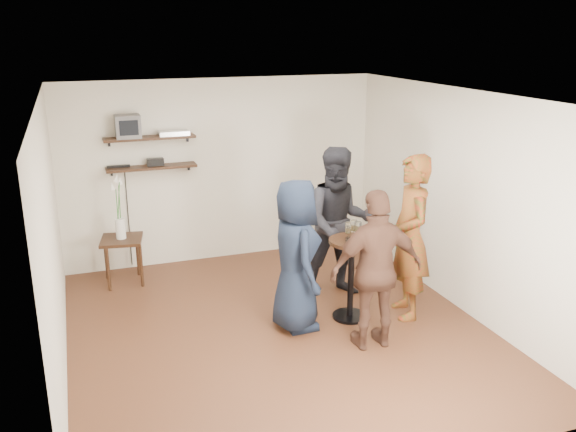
# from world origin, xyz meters

# --- Properties ---
(room) EXTENTS (4.58, 5.08, 2.68)m
(room) POSITION_xyz_m (0.00, 0.00, 1.30)
(room) COLOR #4A2417
(room) RESTS_ON ground
(shelf_upper) EXTENTS (1.20, 0.25, 0.04)m
(shelf_upper) POSITION_xyz_m (-1.00, 2.38, 1.85)
(shelf_upper) COLOR black
(shelf_upper) RESTS_ON room
(shelf_lower) EXTENTS (1.20, 0.25, 0.04)m
(shelf_lower) POSITION_xyz_m (-1.00, 2.38, 1.45)
(shelf_lower) COLOR black
(shelf_lower) RESTS_ON room
(crt_monitor) EXTENTS (0.32, 0.30, 0.30)m
(crt_monitor) POSITION_xyz_m (-1.27, 2.38, 2.02)
(crt_monitor) COLOR #59595B
(crt_monitor) RESTS_ON shelf_upper
(dvd_deck) EXTENTS (0.40, 0.24, 0.06)m
(dvd_deck) POSITION_xyz_m (-0.68, 2.38, 1.90)
(dvd_deck) COLOR silver
(dvd_deck) RESTS_ON shelf_upper
(radio) EXTENTS (0.22, 0.10, 0.10)m
(radio) POSITION_xyz_m (-0.95, 2.38, 1.52)
(radio) COLOR black
(radio) RESTS_ON shelf_lower
(power_strip) EXTENTS (0.30, 0.05, 0.03)m
(power_strip) POSITION_xyz_m (-1.43, 2.42, 1.48)
(power_strip) COLOR black
(power_strip) RESTS_ON shelf_lower
(side_table) EXTENTS (0.60, 0.60, 0.62)m
(side_table) POSITION_xyz_m (-1.50, 1.98, 0.52)
(side_table) COLOR black
(side_table) RESTS_ON room
(vase_lilies) EXTENTS (0.18, 0.19, 0.88)m
(vase_lilies) POSITION_xyz_m (-1.50, 1.98, 0.90)
(vase_lilies) COLOR white
(vase_lilies) RESTS_ON side_table
(drinks_table) EXTENTS (0.53, 0.53, 0.97)m
(drinks_table) POSITION_xyz_m (0.89, 0.04, 0.62)
(drinks_table) COLOR black
(drinks_table) RESTS_ON room
(wine_glass_fl) EXTENTS (0.07, 0.07, 0.20)m
(wine_glass_fl) POSITION_xyz_m (0.83, 0.02, 1.10)
(wine_glass_fl) COLOR silver
(wine_glass_fl) RESTS_ON drinks_table
(wine_glass_fr) EXTENTS (0.07, 0.07, 0.22)m
(wine_glass_fr) POSITION_xyz_m (0.94, 0.00, 1.11)
(wine_glass_fr) COLOR silver
(wine_glass_fr) RESTS_ON drinks_table
(wine_glass_bl) EXTENTS (0.06, 0.06, 0.19)m
(wine_glass_bl) POSITION_xyz_m (0.87, 0.10, 1.09)
(wine_glass_bl) COLOR silver
(wine_glass_bl) RESTS_ON drinks_table
(wine_glass_br) EXTENTS (0.07, 0.07, 0.22)m
(wine_glass_br) POSITION_xyz_m (0.91, 0.05, 1.12)
(wine_glass_br) COLOR silver
(wine_glass_br) RESTS_ON drinks_table
(person_plaid) EXTENTS (0.59, 0.78, 1.92)m
(person_plaid) POSITION_xyz_m (1.55, -0.10, 0.96)
(person_plaid) COLOR red
(person_plaid) RESTS_ON room
(person_dark) EXTENTS (1.05, 0.89, 1.89)m
(person_dark) POSITION_xyz_m (1.03, 0.70, 0.95)
(person_dark) COLOR black
(person_dark) RESTS_ON room
(person_navy) EXTENTS (0.56, 0.85, 1.71)m
(person_navy) POSITION_xyz_m (0.21, 0.05, 0.86)
(person_navy) COLOR black
(person_navy) RESTS_ON room
(person_brown) EXTENTS (1.03, 0.48, 1.71)m
(person_brown) POSITION_xyz_m (0.85, -0.63, 0.86)
(person_brown) COLOR #4C2D20
(person_brown) RESTS_ON room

